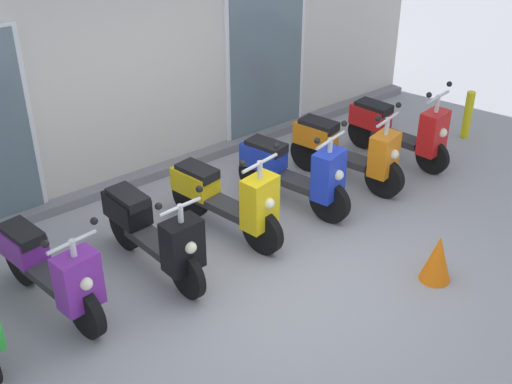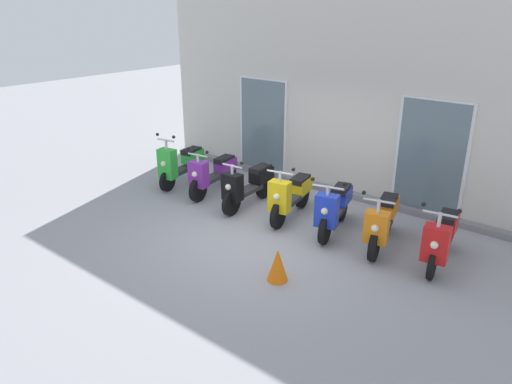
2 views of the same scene
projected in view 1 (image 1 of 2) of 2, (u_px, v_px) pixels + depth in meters
The scene contains 10 objects.
ground_plane at pixel (274, 272), 7.06m from camera, with size 40.00×40.00×0.00m, color #939399.
storefront_facade at pixel (125, 24), 7.95m from camera, with size 9.62×0.50×4.09m.
scooter_purple at pixel (49, 269), 6.34m from camera, with size 0.60×1.64×1.14m.
scooter_black at pixel (153, 232), 6.84m from camera, with size 0.53×1.64×1.15m.
scooter_yellow at pixel (226, 198), 7.44m from camera, with size 0.66×1.62×1.21m.
scooter_blue at pixel (294, 172), 7.94m from camera, with size 0.73×1.55×1.17m.
scooter_orange at pixel (347, 150), 8.47m from camera, with size 0.72×1.60×1.16m.
scooter_red at pixel (400, 128), 9.00m from camera, with size 0.61×1.56×1.20m.
traffic_cone at pixel (438, 258), 6.82m from camera, with size 0.32×0.32×0.52m, color orange.
curb_bollard at pixel (468, 115), 9.70m from camera, with size 0.12×0.12×0.70m, color yellow.
Camera 1 is at (-3.68, -4.32, 4.28)m, focal length 47.33 mm.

